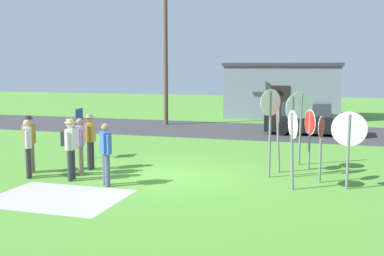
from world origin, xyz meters
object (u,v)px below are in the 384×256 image
(utility_pole, at_px, (166,49))
(person_in_blue, at_px, (28,145))
(stop_sign_far_back, at_px, (349,136))
(stop_sign_leaning_left, at_px, (293,136))
(parked_car_on_street, at_px, (311,120))
(stop_sign_leaning_right, at_px, (321,138))
(person_with_sunhat, at_px, (29,140))
(person_holding_notes, at_px, (70,145))
(info_panel_leftmost, at_px, (80,124))
(person_in_teal, at_px, (79,142))
(stop_sign_center_cluster, at_px, (293,121))
(stop_sign_rear_left, at_px, (278,125))
(person_in_dark_shirt, at_px, (90,138))
(stop_sign_nearest, at_px, (270,117))
(stop_sign_low_front, at_px, (301,114))
(person_near_signs, at_px, (106,151))
(stop_sign_tallest, at_px, (310,129))

(utility_pole, xyz_separation_m, person_in_blue, (0.59, -13.21, -3.23))
(stop_sign_far_back, bearing_deg, stop_sign_leaning_left, -160.92)
(parked_car_on_street, xyz_separation_m, stop_sign_leaning_right, (0.71, -9.72, 0.54))
(utility_pole, xyz_separation_m, person_with_sunhat, (0.21, -12.63, -3.20))
(person_holding_notes, bearing_deg, stop_sign_far_back, 9.35)
(stop_sign_leaning_left, xyz_separation_m, person_with_sunhat, (-7.75, -0.25, -0.43))
(parked_car_on_street, height_order, stop_sign_leaning_left, stop_sign_leaning_left)
(info_panel_leftmost, bearing_deg, person_in_teal, -60.00)
(stop_sign_leaning_left, distance_m, person_holding_notes, 6.11)
(stop_sign_center_cluster, bearing_deg, stop_sign_rear_left, 131.52)
(person_in_blue, bearing_deg, stop_sign_far_back, 8.46)
(utility_pole, bearing_deg, person_in_teal, -81.71)
(utility_pole, height_order, person_in_dark_shirt, utility_pole)
(person_in_teal, distance_m, info_panel_leftmost, 2.55)
(parked_car_on_street, xyz_separation_m, stop_sign_rear_left, (-0.56, -8.78, 0.75))
(stop_sign_nearest, height_order, person_in_blue, stop_sign_nearest)
(stop_sign_low_front, relative_size, person_near_signs, 1.43)
(stop_sign_tallest, distance_m, person_holding_notes, 7.23)
(stop_sign_tallest, bearing_deg, stop_sign_leaning_right, -77.17)
(stop_sign_low_front, xyz_separation_m, person_in_blue, (-7.35, -4.11, -0.73))
(stop_sign_rear_left, xyz_separation_m, stop_sign_tallest, (0.89, 0.75, -0.16))
(stop_sign_center_cluster, bearing_deg, stop_sign_low_front, 86.83)
(stop_sign_leaning_right, relative_size, stop_sign_leaning_left, 0.89)
(stop_sign_far_back, distance_m, person_in_dark_shirt, 7.61)
(stop_sign_center_cluster, height_order, stop_sign_low_front, stop_sign_low_front)
(stop_sign_rear_left, bearing_deg, stop_sign_tallest, 40.14)
(stop_sign_far_back, xyz_separation_m, person_with_sunhat, (-9.13, -0.72, -0.41))
(parked_car_on_street, xyz_separation_m, stop_sign_low_front, (0.00, -7.45, 0.99))
(person_in_teal, bearing_deg, stop_sign_center_cluster, 14.00)
(stop_sign_leaning_right, height_order, stop_sign_center_cluster, stop_sign_center_cluster)
(utility_pole, relative_size, stop_sign_nearest, 3.13)
(stop_sign_rear_left, bearing_deg, person_in_blue, -157.72)
(utility_pole, height_order, person_with_sunhat, utility_pole)
(person_near_signs, distance_m, info_panel_leftmost, 4.12)
(stop_sign_nearest, bearing_deg, utility_pole, 122.93)
(stop_sign_nearest, bearing_deg, info_panel_leftmost, 172.28)
(parked_car_on_street, bearing_deg, person_in_blue, -122.45)
(stop_sign_nearest, xyz_separation_m, stop_sign_center_cluster, (0.61, 0.20, -0.11))
(stop_sign_low_front, xyz_separation_m, person_with_sunhat, (-7.72, -3.53, -0.69))
(stop_sign_nearest, bearing_deg, parked_car_on_street, 85.69)
(stop_sign_far_back, distance_m, stop_sign_tallest, 2.48)
(parked_car_on_street, relative_size, stop_sign_tallest, 2.31)
(person_in_dark_shirt, bearing_deg, stop_sign_far_back, -1.56)
(stop_sign_rear_left, relative_size, person_near_signs, 1.27)
(utility_pole, xyz_separation_m, person_holding_notes, (1.91, -13.13, -3.17))
(stop_sign_leaning_left, relative_size, person_holding_notes, 1.20)
(person_in_blue, xyz_separation_m, person_in_dark_shirt, (1.17, 1.51, 0.03))
(parked_car_on_street, height_order, person_holding_notes, person_holding_notes)
(stop_sign_center_cluster, bearing_deg, stop_sign_leaning_right, -27.50)
(parked_car_on_street, distance_m, person_near_signs, 12.70)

